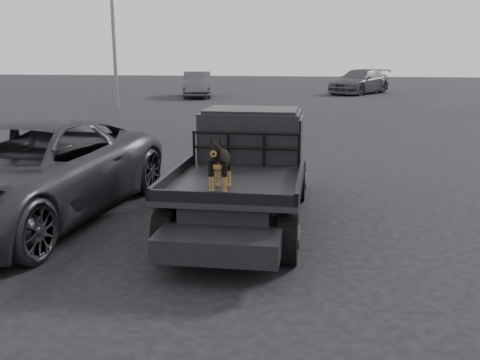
% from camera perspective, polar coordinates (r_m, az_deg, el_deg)
% --- Properties ---
extents(ground, '(120.00, 120.00, 0.00)m').
position_cam_1_polar(ground, '(7.01, 2.25, -9.77)').
color(ground, black).
rests_on(ground, ground).
extents(flatbed_ute, '(2.00, 5.40, 0.92)m').
position_cam_1_polar(flatbed_ute, '(8.83, 0.45, -1.67)').
color(flatbed_ute, black).
rests_on(flatbed_ute, ground).
extents(ute_cab, '(1.72, 1.30, 0.88)m').
position_cam_1_polar(ute_cab, '(9.57, 1.25, 5.01)').
color(ute_cab, black).
rests_on(ute_cab, flatbed_ute).
extents(headache_rack, '(1.80, 0.08, 0.55)m').
position_cam_1_polar(headache_rack, '(8.87, 0.63, 3.25)').
color(headache_rack, black).
rests_on(headache_rack, flatbed_ute).
extents(dog, '(0.32, 0.60, 0.74)m').
position_cam_1_polar(dog, '(7.29, -2.13, 1.78)').
color(dog, black).
rests_on(dog, flatbed_ute).
extents(parked_suv, '(3.27, 6.19, 1.66)m').
position_cam_1_polar(parked_suv, '(9.54, -21.85, 0.77)').
color(parked_suv, '#2E2E33').
rests_on(parked_suv, ground).
extents(distant_car_a, '(2.64, 5.08, 1.59)m').
position_cam_1_polar(distant_car_a, '(34.82, -4.57, 10.13)').
color(distant_car_a, '#444549').
rests_on(distant_car_a, ground).
extents(distant_car_b, '(4.98, 6.10, 1.66)m').
position_cam_1_polar(distant_car_b, '(38.45, 12.63, 10.21)').
color(distant_car_b, '#47484D').
rests_on(distant_car_b, ground).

